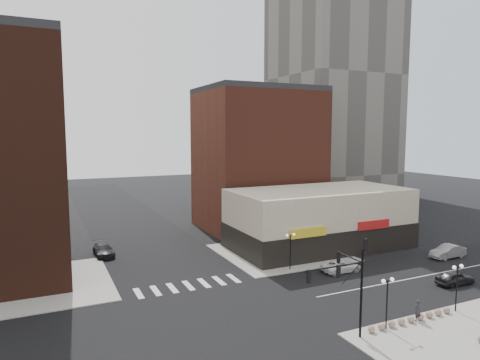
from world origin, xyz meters
TOP-DOWN VIEW (x-y plane):
  - ground at (0.00, 0.00)m, footprint 240.00×240.00m
  - road_ew at (0.00, 0.00)m, footprint 200.00×14.00m
  - road_ns at (0.00, 0.00)m, footprint 14.00×200.00m
  - sidewalk_nw at (-14.50, 14.50)m, footprint 15.00×15.00m
  - sidewalk_ne at (14.50, 14.50)m, footprint 15.00×15.00m
  - building_ne_midrise at (19.00, 29.50)m, footprint 18.00×15.00m
  - tower_far at (60.00, 56.00)m, footprint 18.00×18.00m
  - building_ne_row at (21.00, 15.00)m, footprint 24.20×12.20m
  - traffic_signal at (7.24, -7.83)m, footprint 5.59×3.09m
  - street_lamp_se_a at (11.00, -8.00)m, footprint 1.22×0.32m
  - street_lamp_se_b at (19.00, -8.00)m, footprint 1.22×0.32m
  - street_lamp_ne at (12.00, 8.00)m, footprint 1.22×0.32m
  - bollard_row at (13.70, -8.00)m, footprint 8.98×0.58m
  - white_suv at (16.91, 5.05)m, footprint 4.70×2.21m
  - dark_sedan_east at (24.93, -3.24)m, footprint 4.32×1.90m
  - silver_sedan at (32.46, 3.73)m, footprint 4.96×1.80m
  - dark_sedan_north at (-6.50, 23.07)m, footprint 2.36×5.41m
  - pedestrian at (14.40, -8.00)m, footprint 0.69×0.47m

SIDE VIEW (x-z plane):
  - ground at x=0.00m, z-range 0.00..0.00m
  - road_ew at x=0.00m, z-range 0.00..0.02m
  - road_ns at x=0.00m, z-range 0.00..0.02m
  - sidewalk_nw at x=-14.50m, z-range 0.00..0.12m
  - sidewalk_ne at x=14.50m, z-range 0.00..0.12m
  - bollard_row at x=13.70m, z-range 0.12..0.70m
  - white_suv at x=16.91m, z-range 0.00..1.30m
  - dark_sedan_east at x=24.93m, z-range 0.00..1.45m
  - dark_sedan_north at x=-6.50m, z-range 0.00..1.55m
  - silver_sedan at x=32.46m, z-range 0.00..1.63m
  - pedestrian at x=14.40m, z-range 0.12..1.94m
  - street_lamp_se_a at x=11.00m, z-range 1.21..5.37m
  - street_lamp_se_b at x=19.00m, z-range 1.21..5.37m
  - street_lamp_ne at x=12.00m, z-range 1.21..5.37m
  - building_ne_row at x=21.00m, z-range -0.70..7.30m
  - traffic_signal at x=7.24m, z-range 1.07..8.85m
  - building_ne_midrise at x=19.00m, z-range 0.00..22.00m
  - tower_far at x=60.00m, z-range 0.00..82.00m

